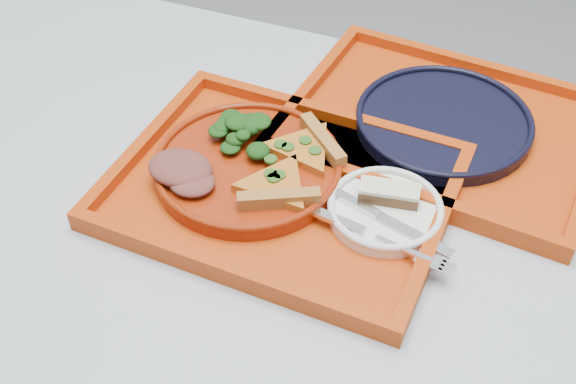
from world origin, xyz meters
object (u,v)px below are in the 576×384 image
object	(u,v)px
tray_main	(282,190)
navy_plate	(443,123)
tray_far	(442,130)
dinner_plate	(248,168)
dessert_bar	(389,193)

from	to	relation	value
tray_main	navy_plate	size ratio (longest dim) A/B	1.73
tray_far	dinner_plate	xyz separation A→B (m)	(-0.23, -0.20, 0.02)
tray_main	navy_plate	distance (m)	0.27
tray_far	dessert_bar	size ratio (longest dim) A/B	5.45
tray_main	dessert_bar	xyz separation A→B (m)	(0.14, 0.02, 0.03)
navy_plate	dessert_bar	size ratio (longest dim) A/B	3.15
dinner_plate	tray_main	bearing A→B (deg)	-10.30
dinner_plate	tray_far	bearing A→B (deg)	40.85
tray_main	tray_far	xyz separation A→B (m)	(0.17, 0.21, 0.00)
tray_main	tray_far	distance (m)	0.27
dinner_plate	navy_plate	distance (m)	0.30
tray_main	dinner_plate	bearing A→B (deg)	171.95
dessert_bar	dinner_plate	bearing A→B (deg)	172.66
dinner_plate	dessert_bar	distance (m)	0.20
tray_main	dessert_bar	bearing A→B (deg)	9.37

